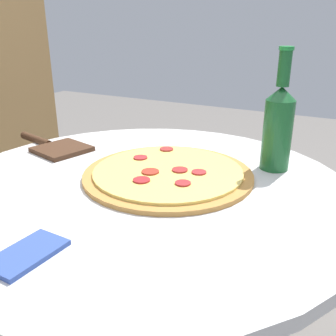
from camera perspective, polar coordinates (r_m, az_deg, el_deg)
table at (r=0.87m, az=-3.27°, el=-12.11°), size 0.87×0.87×0.72m
pizza at (r=0.83m, az=-0.01°, el=-0.80°), size 0.37×0.37×0.02m
beer_bottle at (r=0.88m, az=16.44°, el=6.36°), size 0.07×0.07×0.27m
pizza_paddle at (r=1.06m, az=-16.89°, el=3.15°), size 0.15×0.27×0.02m
napkin at (r=0.59m, az=-20.67°, el=-12.13°), size 0.11×0.07×0.01m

